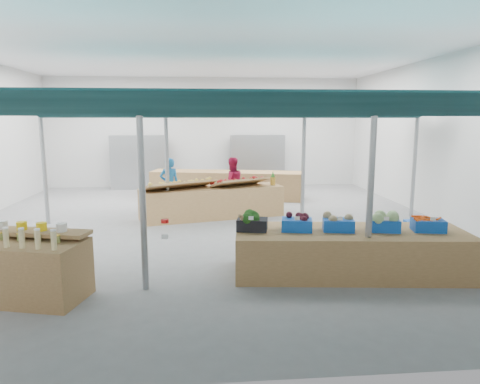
{
  "coord_description": "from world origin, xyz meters",
  "views": [
    {
      "loc": [
        -0.09,
        -10.36,
        2.56
      ],
      "look_at": [
        0.67,
        -1.6,
        1.09
      ],
      "focal_mm": 32.0,
      "sensor_mm": 36.0,
      "label": 1
    }
  ],
  "objects_px": {
    "fruit_counter": "(212,203)",
    "vendor_left": "(169,184)",
    "bottle_shelf": "(19,267)",
    "crate_stack": "(420,238)",
    "vendor_right": "(232,183)",
    "veg_counter": "(350,252)"
  },
  "relations": [
    {
      "from": "vendor_left",
      "to": "vendor_right",
      "type": "height_order",
      "value": "same"
    },
    {
      "from": "fruit_counter",
      "to": "vendor_left",
      "type": "relative_size",
      "value": 2.5
    },
    {
      "from": "bottle_shelf",
      "to": "fruit_counter",
      "type": "xyz_separation_m",
      "value": [
        2.91,
        5.0,
        -0.06
      ]
    },
    {
      "from": "fruit_counter",
      "to": "vendor_right",
      "type": "relative_size",
      "value": 2.5
    },
    {
      "from": "veg_counter",
      "to": "fruit_counter",
      "type": "height_order",
      "value": "fruit_counter"
    },
    {
      "from": "vendor_left",
      "to": "vendor_right",
      "type": "distance_m",
      "value": 1.8
    },
    {
      "from": "fruit_counter",
      "to": "crate_stack",
      "type": "distance_m",
      "value": 5.31
    },
    {
      "from": "crate_stack",
      "to": "vendor_left",
      "type": "height_order",
      "value": "vendor_left"
    },
    {
      "from": "crate_stack",
      "to": "vendor_left",
      "type": "distance_m",
      "value": 6.95
    },
    {
      "from": "bottle_shelf",
      "to": "crate_stack",
      "type": "distance_m",
      "value": 6.96
    },
    {
      "from": "vendor_right",
      "to": "bottle_shelf",
      "type": "bearing_deg",
      "value": 45.86
    },
    {
      "from": "bottle_shelf",
      "to": "vendor_left",
      "type": "height_order",
      "value": "vendor_left"
    },
    {
      "from": "veg_counter",
      "to": "vendor_left",
      "type": "relative_size",
      "value": 2.53
    },
    {
      "from": "veg_counter",
      "to": "vendor_left",
      "type": "xyz_separation_m",
      "value": [
        -3.42,
        5.55,
        0.38
      ]
    },
    {
      "from": "fruit_counter",
      "to": "veg_counter",
      "type": "bearing_deg",
      "value": -77.68
    },
    {
      "from": "veg_counter",
      "to": "vendor_left",
      "type": "height_order",
      "value": "vendor_left"
    },
    {
      "from": "veg_counter",
      "to": "bottle_shelf",
      "type": "bearing_deg",
      "value": -167.91
    },
    {
      "from": "crate_stack",
      "to": "vendor_right",
      "type": "xyz_separation_m",
      "value": [
        -3.31,
        4.7,
        0.42
      ]
    },
    {
      "from": "fruit_counter",
      "to": "crate_stack",
      "type": "bearing_deg",
      "value": -56.85
    },
    {
      "from": "veg_counter",
      "to": "vendor_right",
      "type": "distance_m",
      "value": 5.79
    },
    {
      "from": "vendor_right",
      "to": "crate_stack",
      "type": "bearing_deg",
      "value": 110.93
    },
    {
      "from": "fruit_counter",
      "to": "vendor_right",
      "type": "bearing_deg",
      "value": 47.18
    }
  ]
}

